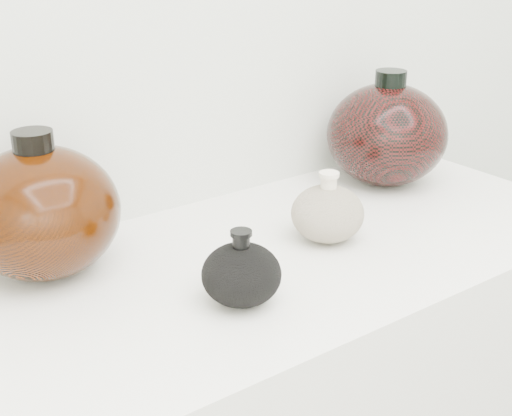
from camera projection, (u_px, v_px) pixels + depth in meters
black_gourd_vase at (241, 274)px, 0.94m from camera, size 0.14×0.14×0.11m
cream_gourd_vase at (327, 213)px, 1.13m from camera, size 0.15×0.15×0.11m
left_round_pot at (41, 211)px, 1.00m from camera, size 0.26×0.26×0.21m
right_round_pot at (387, 134)px, 1.35m from camera, size 0.27×0.27×0.22m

